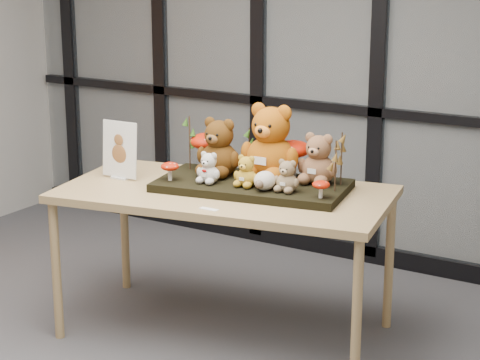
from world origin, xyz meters
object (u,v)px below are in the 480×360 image
Objects in this scene: bear_small_yellow at (246,169)px; plush_cream_hedgehog at (265,180)px; mushroom_back_left at (208,149)px; mushroom_front_right at (321,188)px; bear_tan_back at (319,156)px; mushroom_front_left at (170,170)px; diorama_tray at (252,186)px; bear_white_bow at (209,166)px; bear_brown_medium at (219,144)px; bear_pooh_yellow at (271,138)px; mushroom_back_right at (292,157)px; display_table at (225,202)px; sign_holder at (120,152)px; bear_beige_small at (287,174)px.

bear_small_yellow is 0.13m from plush_cream_hedgehog.
mushroom_front_right is at bearing -14.28° from mushroom_back_left.
bear_tan_back reaches higher than plush_cream_hedgehog.
mushroom_front_left is (-0.03, -0.32, -0.06)m from mushroom_back_left.
bear_tan_back is at bearing 16.38° from diorama_tray.
bear_tan_back is at bearing 20.00° from bear_white_bow.
bear_brown_medium reaches higher than plush_cream_hedgehog.
bear_pooh_yellow reaches higher than mushroom_front_left.
mushroom_front_left is at bearing -142.88° from mushroom_back_right.
mushroom_back_right reaches higher than mushroom_front_left.
mushroom_front_right is at bearing -9.32° from bear_small_yellow.
display_table is 8.43× the size of mushroom_back_right.
bear_small_yellow is at bearing 4.99° from sign_holder.
display_table is 10.15× the size of bear_beige_small.
bear_beige_small is (0.37, 0.02, 0.20)m from display_table.
mushroom_back_right reaches higher than display_table.
bear_small_yellow is 0.32m from mushroom_back_right.
bear_small_yellow and bear_white_bow have the same top height.
bear_tan_back is at bearing 27.02° from mushroom_front_left.
mushroom_front_right is (0.14, -0.25, -0.10)m from bear_tan_back.
mushroom_front_left is 0.36m from sign_holder.
sign_holder is (-0.57, -0.05, 0.02)m from bear_white_bow.
sign_holder is (-0.36, 0.02, 0.05)m from mushroom_front_left.
bear_pooh_yellow is 4.14× the size of mushroom_front_left.
bear_tan_back is at bearing 118.93° from mushroom_front_right.
mushroom_front_right is (0.85, 0.12, -0.01)m from mushroom_front_left.
bear_small_yellow is at bearing -178.95° from mushroom_front_right.
display_table is 0.68m from sign_holder.
mushroom_back_right is 0.43m from mushroom_front_right.
bear_brown_medium is at bearing 93.29° from bear_white_bow.
mushroom_front_left is at bearing -135.46° from bear_brown_medium.
bear_tan_back is 0.19m from mushroom_back_right.
display_table is at bearing -58.19° from bear_brown_medium.
display_table is at bearing 165.09° from plush_cream_hedgehog.
plush_cream_hedgehog is (0.08, -0.22, -0.17)m from bear_pooh_yellow.
bear_small_yellow is at bearing -149.41° from bear_tan_back.
diorama_tray is at bearing 168.92° from mushroom_front_right.
bear_small_yellow is at bearing -29.32° from mushroom_back_left.
mushroom_back_left is (-0.50, 0.23, 0.06)m from plush_cream_hedgehog.
bear_beige_small is 0.30m from mushroom_back_right.
mushroom_front_right is (0.43, 0.01, -0.04)m from bear_small_yellow.
mushroom_back_right is at bearing 37.12° from mushroom_front_left.
diorama_tray is at bearing 131.63° from plush_cream_hedgehog.
bear_white_bow is at bearing -154.48° from diorama_tray.
plush_cream_hedgehog is at bearing -31.54° from bear_brown_medium.
diorama_tray is at bearing 91.99° from bear_small_yellow.
mushroom_back_left is at bearing 113.93° from bear_white_bow.
bear_brown_medium is (-0.23, 0.03, 0.20)m from diorama_tray.
mushroom_back_right reaches higher than bear_white_bow.
bear_brown_medium is 0.32m from mushroom_front_left.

